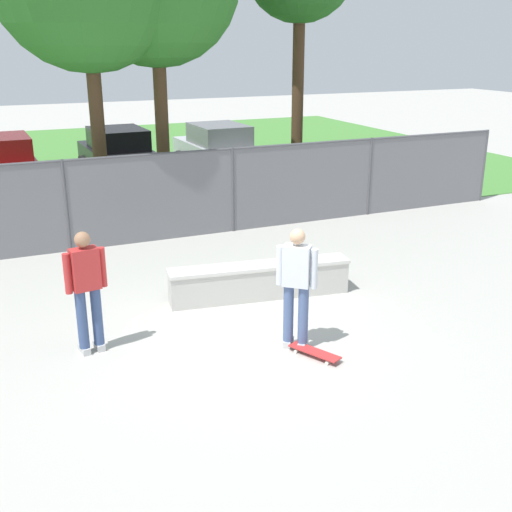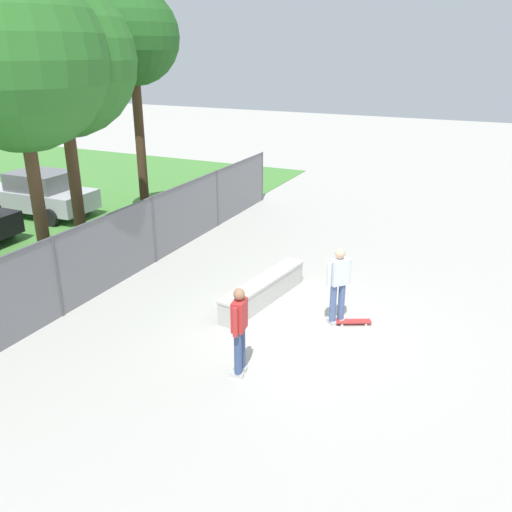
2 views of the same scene
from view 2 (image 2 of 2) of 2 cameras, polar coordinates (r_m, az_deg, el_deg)
The scene contains 10 objects.
ground_plane at distance 12.22m, azimuth 5.22°, elevation -7.61°, with size 80.00×80.00×0.00m, color #ADAAA3.
concrete_ledge at distance 13.20m, azimuth 0.82°, elevation -3.69°, with size 3.24×0.93×0.62m.
skateboarder at distance 12.05m, azimuth 8.75°, elevation -2.86°, with size 0.48×0.44×1.82m.
skateboard at distance 12.48m, azimuth 10.33°, elevation -6.86°, with size 0.53×0.81×0.09m.
chainlink_fence at distance 14.30m, azimuth -15.21°, elevation 0.85°, with size 18.88×0.07×1.98m.
tree_near_left at distance 13.82m, azimuth -24.17°, elevation 18.49°, with size 4.13×4.13×7.71m.
tree_near_right at distance 15.09m, azimuth -20.16°, elevation 18.92°, with size 3.87×3.87×7.54m.
tree_mid at distance 18.74m, azimuth -13.04°, elevation 21.58°, with size 3.02×3.02×7.72m.
car_silver at distance 21.51m, azimuth -22.00°, elevation 6.18°, with size 2.11×4.25×1.66m.
bystander at distance 10.08m, azimuth -1.78°, elevation -7.67°, with size 0.59×0.32×1.82m.
Camera 2 is at (-10.10, -3.53, 5.90)m, focal length 37.59 mm.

